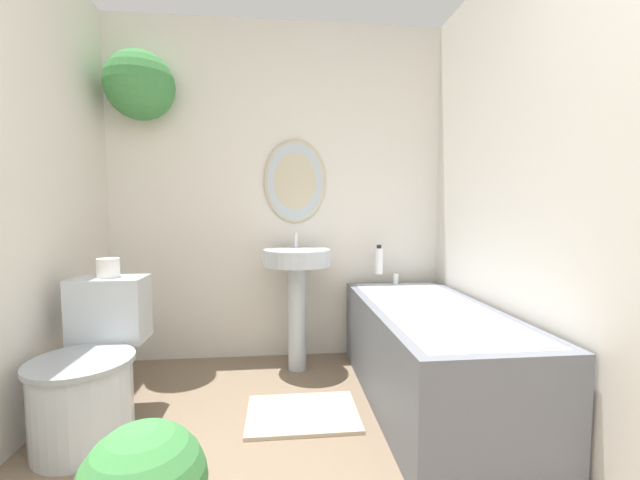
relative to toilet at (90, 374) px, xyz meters
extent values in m
cube|color=silver|center=(0.89, 0.98, 0.90)|extent=(2.48, 0.06, 2.40)
ellipsoid|color=beige|center=(1.01, 0.93, 0.98)|extent=(0.44, 0.02, 0.59)
ellipsoid|color=silver|center=(1.01, 0.93, 0.98)|extent=(0.40, 0.01, 0.55)
cylinder|color=#9E6042|center=(0.00, 0.82, 1.68)|extent=(0.20, 0.20, 0.11)
sphere|color=#3D8442|center=(0.00, 0.82, 1.58)|extent=(0.44, 0.44, 0.44)
cube|color=silver|center=(2.10, -0.31, 0.90)|extent=(0.06, 2.64, 2.40)
cylinder|color=silver|center=(0.00, -0.09, -0.11)|extent=(0.42, 0.42, 0.38)
cylinder|color=#A0A9B1|center=(0.00, -0.09, 0.10)|extent=(0.45, 0.45, 0.02)
cube|color=silver|center=(0.00, 0.23, 0.25)|extent=(0.36, 0.22, 0.34)
cylinder|color=silver|center=(1.01, 0.68, 0.05)|extent=(0.12, 0.12, 0.71)
cylinder|color=silver|center=(1.01, 0.68, 0.46)|extent=(0.45, 0.45, 0.11)
cylinder|color=silver|center=(1.01, 0.81, 0.57)|extent=(0.02, 0.02, 0.10)
cube|color=slate|center=(1.72, 0.15, -0.03)|extent=(0.67, 1.50, 0.54)
cube|color=silver|center=(1.72, 0.15, 0.22)|extent=(0.57, 1.40, 0.04)
cylinder|color=silver|center=(1.72, 0.80, 0.28)|extent=(0.04, 0.04, 0.08)
cylinder|color=white|center=(1.60, 0.81, 0.41)|extent=(0.06, 0.06, 0.18)
cylinder|color=black|center=(1.60, 0.81, 0.52)|extent=(0.03, 0.03, 0.02)
cube|color=#B7A88E|center=(1.01, 0.07, -0.29)|extent=(0.58, 0.42, 0.02)
cylinder|color=white|center=(0.00, 0.23, 0.47)|extent=(0.11, 0.11, 0.10)
camera|label=1|loc=(0.90, -1.90, 0.78)|focal=22.00mm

